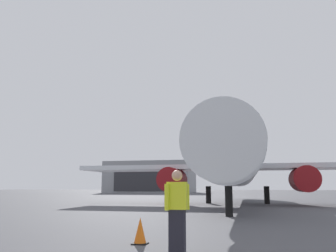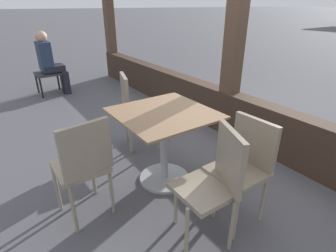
{
  "view_description": "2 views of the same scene",
  "coord_description": "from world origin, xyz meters",
  "views": [
    {
      "loc": [
        2.68,
        -2.68,
        1.41
      ],
      "look_at": [
        -0.09,
        9.39,
        3.59
      ],
      "focal_mm": 36.74,
      "sensor_mm": 36.0,
      "label": 1
    },
    {
      "loc": [
        2.4,
        -2.68,
        1.7
      ],
      "look_at": [
        0.69,
        -1.51,
        0.73
      ],
      "focal_mm": 28.18,
      "sensor_mm": 36.0,
      "label": 2
    }
  ],
  "objects": [
    {
      "name": "window_frame",
      "position": [
        0.0,
        0.0,
        1.34
      ],
      "size": [
        8.1,
        0.24,
        3.69
      ],
      "color": "#38281E",
      "rests_on": "ground"
    },
    {
      "name": "seated_passenger",
      "position": [
        -3.27,
        -1.62,
        0.67
      ],
      "size": [
        0.46,
        0.45,
        1.24
      ],
      "color": "black",
      "rests_on": "ground"
    },
    {
      "name": "dining_table",
      "position": [
        0.47,
        -1.4,
        0.48
      ],
      "size": [
        0.87,
        0.87,
        0.77
      ],
      "color": "#8C6B4C",
      "rests_on": "ground"
    },
    {
      "name": "cafe_chair_aisle_left",
      "position": [
        1.26,
        -1.15,
        0.54
      ],
      "size": [
        0.41,
        0.41,
        0.89
      ],
      "color": "gray",
      "rests_on": "ground"
    },
    {
      "name": "cafe_chair_window_left",
      "position": [
        1.29,
        -1.5,
        0.54
      ],
      "size": [
        0.5,
        0.5,
        0.92
      ],
      "color": "gray",
      "rests_on": "ground"
    },
    {
      "name": "lounge_bench",
      "position": [
        -3.3,
        -1.69,
        0.38
      ],
      "size": [
        0.48,
        0.48,
        0.44
      ],
      "color": "#2D2D33",
      "rests_on": "ground"
    },
    {
      "name": "cafe_chair_window_right",
      "position": [
        -0.34,
        -1.31,
        0.56
      ],
      "size": [
        0.48,
        0.48,
        0.95
      ],
      "color": "gray",
      "rests_on": "ground"
    },
    {
      "name": "cafe_chair_aisle_right",
      "position": [
        0.55,
        -2.23,
        0.55
      ],
      "size": [
        0.43,
        0.43,
        0.92
      ],
      "color": "gray",
      "rests_on": "ground"
    }
  ]
}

